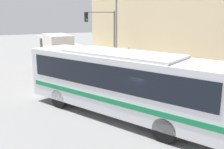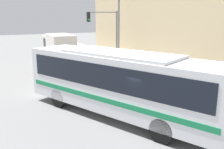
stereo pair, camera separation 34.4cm
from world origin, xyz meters
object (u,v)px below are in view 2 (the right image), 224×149
street_lamp (116,19)px  delivery_truck (59,46)px  pedestrian_mid_block (130,55)px  traffic_light_pole (107,28)px  fire_hydrant (187,86)px  city_bus (119,80)px  parking_meter (136,60)px  pedestrian_near_corner (188,71)px

street_lamp → delivery_truck: bearing=128.5°
delivery_truck → pedestrian_mid_block: bearing=-45.8°
delivery_truck → traffic_light_pole: traffic_light_pole is taller
fire_hydrant → pedestrian_mid_block: 10.24m
fire_hydrant → street_lamp: street_lamp is taller
fire_hydrant → pedestrian_mid_block: size_ratio=0.42×
city_bus → pedestrian_mid_block: size_ratio=6.51×
traffic_light_pole → pedestrian_mid_block: traffic_light_pole is taller
city_bus → street_lamp: street_lamp is taller
parking_meter → city_bus: bearing=-124.9°
street_lamp → pedestrian_near_corner: bearing=-82.1°
delivery_truck → traffic_light_pole: (3.59, -5.36, 2.17)m
city_bus → fire_hydrant: size_ratio=15.43×
traffic_light_pole → parking_meter: 5.03m
fire_hydrant → traffic_light_pole: 11.41m
delivery_truck → fire_hydrant: bearing=-74.3°
street_lamp → pedestrian_mid_block: (1.48, -0.50, -3.65)m
fire_hydrant → pedestrian_mid_block: pedestrian_mid_block is taller
traffic_light_pole → street_lamp: (0.87, -0.26, 0.88)m
city_bus → delivery_truck: 17.82m
delivery_truck → street_lamp: size_ratio=0.88×
traffic_light_pole → pedestrian_mid_block: size_ratio=3.17×
fire_hydrant → parking_meter: bearing=90.0°
fire_hydrant → pedestrian_near_corner: 1.91m
city_bus → fire_hydrant: 6.13m
fire_hydrant → parking_meter: size_ratio=0.51×
city_bus → traffic_light_pole: (4.80, 12.41, 1.87)m
delivery_truck → pedestrian_near_corner: (5.74, -14.85, -0.52)m
parking_meter → street_lamp: size_ratio=0.18×
parking_meter → street_lamp: 5.27m
delivery_truck → pedestrian_near_corner: 15.93m
delivery_truck → pedestrian_mid_block: 8.54m
delivery_truck → pedestrian_near_corner: delivery_truck is taller
traffic_light_pole → city_bus: bearing=-111.1°
city_bus → traffic_light_pole: 13.44m
city_bus → delivery_truck: (1.21, 17.77, -0.31)m
street_lamp → traffic_light_pole: bearing=163.7°
city_bus → pedestrian_mid_block: city_bus is taller
traffic_light_pole → pedestrian_near_corner: size_ratio=2.91×
delivery_truck → parking_meter: delivery_truck is taller
city_bus → pedestrian_near_corner: 7.58m
pedestrian_near_corner → parking_meter: bearing=102.4°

